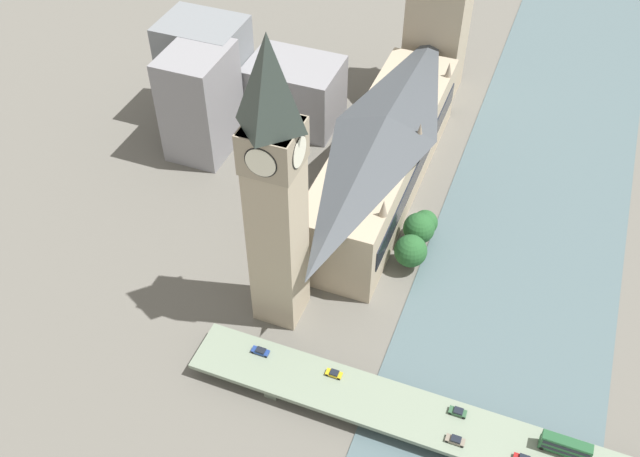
{
  "coord_description": "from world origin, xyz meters",
  "views": [
    {
      "loc": [
        -28.25,
        154.86,
        146.68
      ],
      "look_at": [
        17.99,
        34.69,
        20.29
      ],
      "focal_mm": 40.0,
      "sensor_mm": 36.0,
      "label": 1
    }
  ],
  "objects_px": {
    "parliament_hall": "(384,154)",
    "clock_tower": "(275,187)",
    "road_bridge": "(480,437)",
    "car_northbound_tail": "(260,351)",
    "victoria_tower": "(438,23)",
    "car_northbound_lead": "(455,440)",
    "car_northbound_mid": "(334,373)",
    "double_decker_bus_mid": "(566,446)",
    "car_southbound_lead": "(458,412)"
  },
  "relations": [
    {
      "from": "victoria_tower",
      "to": "double_decker_bus_mid",
      "type": "relative_size",
      "value": 5.29
    },
    {
      "from": "parliament_hall",
      "to": "road_bridge",
      "type": "bearing_deg",
      "value": 121.58
    },
    {
      "from": "clock_tower",
      "to": "car_southbound_lead",
      "type": "relative_size",
      "value": 20.09
    },
    {
      "from": "road_bridge",
      "to": "car_northbound_tail",
      "type": "bearing_deg",
      "value": -2.9
    },
    {
      "from": "parliament_hall",
      "to": "car_northbound_lead",
      "type": "distance_m",
      "value": 89.77
    },
    {
      "from": "car_southbound_lead",
      "to": "clock_tower",
      "type": "bearing_deg",
      "value": -18.48
    },
    {
      "from": "car_northbound_tail",
      "to": "double_decker_bus_mid",
      "type": "bearing_deg",
      "value": 179.82
    },
    {
      "from": "car_northbound_mid",
      "to": "road_bridge",
      "type": "bearing_deg",
      "value": 174.94
    },
    {
      "from": "road_bridge",
      "to": "car_northbound_tail",
      "type": "distance_m",
      "value": 54.41
    },
    {
      "from": "victoria_tower",
      "to": "double_decker_bus_mid",
      "type": "bearing_deg",
      "value": 115.88
    },
    {
      "from": "parliament_hall",
      "to": "clock_tower",
      "type": "xyz_separation_m",
      "value": [
        9.95,
        55.15,
        28.78
      ]
    },
    {
      "from": "double_decker_bus_mid",
      "to": "car_northbound_lead",
      "type": "height_order",
      "value": "double_decker_bus_mid"
    },
    {
      "from": "parliament_hall",
      "to": "clock_tower",
      "type": "relative_size",
      "value": 1.13
    },
    {
      "from": "car_northbound_lead",
      "to": "car_northbound_mid",
      "type": "height_order",
      "value": "car_northbound_lead"
    },
    {
      "from": "parliament_hall",
      "to": "car_northbound_tail",
      "type": "xyz_separation_m",
      "value": [
        7.85,
        72.84,
        -8.75
      ]
    },
    {
      "from": "road_bridge",
      "to": "car_northbound_mid",
      "type": "xyz_separation_m",
      "value": [
        35.49,
        -3.14,
        1.52
      ]
    },
    {
      "from": "double_decker_bus_mid",
      "to": "car_northbound_lead",
      "type": "relative_size",
      "value": 2.56
    },
    {
      "from": "car_northbound_lead",
      "to": "car_northbound_mid",
      "type": "bearing_deg",
      "value": -12.14
    },
    {
      "from": "car_northbound_lead",
      "to": "car_northbound_mid",
      "type": "xyz_separation_m",
      "value": [
        30.67,
        -6.6,
        -0.04
      ]
    },
    {
      "from": "clock_tower",
      "to": "car_northbound_tail",
      "type": "height_order",
      "value": "clock_tower"
    },
    {
      "from": "parliament_hall",
      "to": "car_northbound_mid",
      "type": "relative_size",
      "value": 23.36
    },
    {
      "from": "car_northbound_tail",
      "to": "car_northbound_lead",
      "type": "bearing_deg",
      "value": 172.85
    },
    {
      "from": "car_northbound_lead",
      "to": "car_northbound_tail",
      "type": "relative_size",
      "value": 0.97
    },
    {
      "from": "road_bridge",
      "to": "victoria_tower",
      "type": "bearing_deg",
      "value": -70.94
    },
    {
      "from": "parliament_hall",
      "to": "clock_tower",
      "type": "height_order",
      "value": "clock_tower"
    },
    {
      "from": "parliament_hall",
      "to": "victoria_tower",
      "type": "bearing_deg",
      "value": -89.94
    },
    {
      "from": "victoria_tower",
      "to": "car_northbound_mid",
      "type": "xyz_separation_m",
      "value": [
        -11.03,
        131.5,
        -21.72
      ]
    },
    {
      "from": "car_northbound_lead",
      "to": "road_bridge",
      "type": "bearing_deg",
      "value": -144.37
    },
    {
      "from": "victoria_tower",
      "to": "car_northbound_tail",
      "type": "xyz_separation_m",
      "value": [
        7.79,
        131.9,
        -21.72
      ]
    },
    {
      "from": "clock_tower",
      "to": "road_bridge",
      "type": "relative_size",
      "value": 0.58
    },
    {
      "from": "car_northbound_tail",
      "to": "car_southbound_lead",
      "type": "distance_m",
      "value": 48.38
    },
    {
      "from": "double_decker_bus_mid",
      "to": "car_southbound_lead",
      "type": "height_order",
      "value": "double_decker_bus_mid"
    },
    {
      "from": "parliament_hall",
      "to": "victoria_tower",
      "type": "xyz_separation_m",
      "value": [
        0.06,
        -59.06,
        12.97
      ]
    },
    {
      "from": "road_bridge",
      "to": "car_northbound_mid",
      "type": "relative_size",
      "value": 35.45
    },
    {
      "from": "car_northbound_mid",
      "to": "parliament_hall",
      "type": "bearing_deg",
      "value": -81.39
    },
    {
      "from": "clock_tower",
      "to": "car_southbound_lead",
      "type": "bearing_deg",
      "value": 161.52
    },
    {
      "from": "clock_tower",
      "to": "car_northbound_lead",
      "type": "xyz_separation_m",
      "value": [
        -51.6,
        23.9,
        -37.49
      ]
    },
    {
      "from": "clock_tower",
      "to": "car_northbound_mid",
      "type": "distance_m",
      "value": 46.32
    },
    {
      "from": "car_northbound_lead",
      "to": "car_southbound_lead",
      "type": "distance_m",
      "value": 7.12
    },
    {
      "from": "car_southbound_lead",
      "to": "car_northbound_lead",
      "type": "bearing_deg",
      "value": 99.03
    },
    {
      "from": "car_northbound_mid",
      "to": "car_northbound_tail",
      "type": "xyz_separation_m",
      "value": [
        18.82,
        0.39,
        0.0
      ]
    },
    {
      "from": "road_bridge",
      "to": "car_northbound_mid",
      "type": "distance_m",
      "value": 35.67
    },
    {
      "from": "car_northbound_lead",
      "to": "clock_tower",
      "type": "bearing_deg",
      "value": -24.85
    },
    {
      "from": "parliament_hall",
      "to": "road_bridge",
      "type": "relative_size",
      "value": 0.66
    },
    {
      "from": "clock_tower",
      "to": "double_decker_bus_mid",
      "type": "distance_m",
      "value": 84.06
    },
    {
      "from": "car_northbound_mid",
      "to": "double_decker_bus_mid",
      "type": "bearing_deg",
      "value": 179.33
    },
    {
      "from": "victoria_tower",
      "to": "car_southbound_lead",
      "type": "xyz_separation_m",
      "value": [
        -40.59,
        131.08,
        -21.68
      ]
    },
    {
      "from": "double_decker_bus_mid",
      "to": "car_northbound_mid",
      "type": "xyz_separation_m",
      "value": [
        53.06,
        -0.62,
        -1.88
      ]
    },
    {
      "from": "double_decker_bus_mid",
      "to": "car_northbound_mid",
      "type": "distance_m",
      "value": 53.1
    },
    {
      "from": "road_bridge",
      "to": "parliament_hall",
      "type": "bearing_deg",
      "value": -58.42
    }
  ]
}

